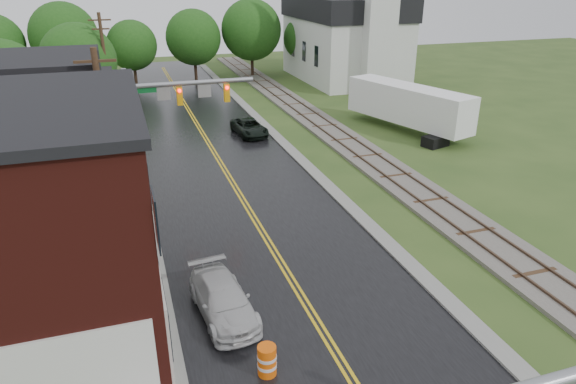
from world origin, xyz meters
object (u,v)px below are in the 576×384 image
utility_pole_b (107,141)px  pickup_white (223,300)px  suv_dark (249,128)px  tree_left_e (81,62)px  construction_barrel (267,361)px  utility_pole_c (106,66)px  tree_left_c (6,83)px  semi_trailer (408,105)px  traffic_signal_far (167,106)px  church (349,30)px

utility_pole_b → pickup_white: bearing=-66.9°
suv_dark → pickup_white: (-6.70, -22.36, 0.03)m
tree_left_e → construction_barrel: size_ratio=7.44×
utility_pole_c → construction_barrel: utility_pole_c is taller
tree_left_c → construction_barrel: 32.22m
utility_pole_b → semi_trailer: size_ratio=0.77×
utility_pole_b → semi_trailer: (22.79, 11.03, -2.52)m
traffic_signal_far → tree_left_c: 16.56m
utility_pole_b → traffic_signal_far: bearing=56.3°
church → tree_left_e: bearing=-164.8°
tree_left_e → utility_pole_b: bearing=-85.1°
construction_barrel → tree_left_e: bearing=100.0°
suv_dark → construction_barrel: (-6.00, -25.92, -0.08)m
tree_left_e → semi_trailer: 28.09m
traffic_signal_far → semi_trailer: (19.46, 6.03, -2.78)m
semi_trailer → church: bearing=79.0°
utility_pole_c → semi_trailer: bearing=-25.7°
church → suv_dark: size_ratio=4.45×
utility_pole_c → suv_dark: 13.72m
construction_barrel → semi_trailer: bearing=51.2°
utility_pole_b → tree_left_c: bearing=111.5°
church → utility_pole_b: church is taller
tree_left_e → church: bearing=15.2°
pickup_white → church: bearing=54.4°
utility_pole_b → tree_left_e: bearing=94.9°
construction_barrel → traffic_signal_far: bearing=93.3°
traffic_signal_far → tree_left_c: bearing=128.8°
suv_dark → pickup_white: bearing=-111.4°
utility_pole_c → construction_barrel: bearing=-82.8°
utility_pole_b → pickup_white: 10.04m
tree_left_e → construction_barrel: tree_left_e is taller
church → suv_dark: bearing=-132.8°
utility_pole_c → pickup_white: bearing=-83.3°
utility_pole_b → semi_trailer: bearing=25.8°
pickup_white → traffic_signal_far: bearing=85.5°
tree_left_c → construction_barrel: tree_left_c is taller
utility_pole_c → suv_dark: utility_pole_c is taller
utility_pole_c → tree_left_e: utility_pole_c is taller
church → semi_trailer: (-4.01, -20.70, -3.64)m
church → pickup_white: 46.69m
tree_left_c → church: bearing=22.2°
traffic_signal_far → semi_trailer: size_ratio=0.63×
traffic_signal_far → construction_barrel: bearing=-86.7°
utility_pole_b → suv_dark: 17.79m
traffic_signal_far → tree_left_e: bearing=105.9°
utility_pole_b → pickup_white: (3.60, -8.44, -4.06)m
tree_left_c → suv_dark: size_ratio=1.70×
traffic_signal_far → construction_barrel: 17.59m
construction_barrel → utility_pole_c: bearing=97.2°
church → construction_barrel: church is taller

